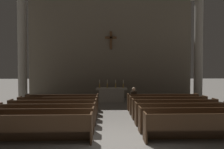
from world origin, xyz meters
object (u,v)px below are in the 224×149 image
object	(u,v)px
column_left_second	(22,51)
pew_right_row_1	(205,127)
pew_right_row_4	(174,109)
candlestick_outer_left	(100,85)
pew_left_row_4	(53,110)
pew_right_row_2	(192,119)
column_right_second	(198,51)
lone_worshipper	(133,98)
pew_right_row_6	(162,102)
pew_left_row_5	(58,106)
pew_right_row_3	(182,113)
pew_left_row_3	(47,114)
altar	(111,94)
pew_right_row_5	(168,105)
pew_left_row_2	(39,120)
pew_left_row_6	(63,102)
candlestick_outer_right	(123,85)
candlestick_inner_left	(107,85)
candlestick_inner_right	(116,85)
pew_left_row_1	(29,129)

from	to	relation	value
column_left_second	pew_right_row_1	bearing A→B (deg)	-38.98
pew_right_row_4	candlestick_outer_left	size ratio (longest dim) A/B	6.93
column_left_second	pew_left_row_4	bearing A→B (deg)	-53.40
pew_right_row_2	column_right_second	xyz separation A→B (m)	(3.21, 6.23, 3.12)
lone_worshipper	pew_right_row_6	bearing A→B (deg)	-1.34
pew_left_row_5	pew_right_row_3	world-z (taller)	same
pew_left_row_3	pew_left_row_5	xyz separation A→B (m)	(0.00, 1.91, 0.00)
pew_left_row_4	altar	xyz separation A→B (m)	(2.84, 4.81, 0.06)
candlestick_outer_left	pew_left_row_3	bearing A→B (deg)	-109.02
pew_left_row_5	pew_right_row_5	distance (m)	5.68
pew_left_row_3	pew_left_row_2	bearing A→B (deg)	-90.00
pew_left_row_6	candlestick_outer_right	distance (m)	4.74
column_left_second	pew_right_row_2	bearing A→B (deg)	-35.05
pew_left_row_4	pew_right_row_1	world-z (taller)	same
pew_left_row_6	candlestick_inner_left	bearing A→B (deg)	48.79
pew_right_row_1	lone_worshipper	world-z (taller)	lone_worshipper
pew_right_row_1	column_left_second	size ratio (longest dim) A/B	0.54
candlestick_inner_left	pew_right_row_5	bearing A→B (deg)	-50.85
pew_left_row_5	candlestick_inner_left	size ratio (longest dim) A/B	6.93
pew_left_row_2	pew_right_row_4	bearing A→B (deg)	18.62
candlestick_inner_right	candlestick_outer_right	world-z (taller)	same
pew_left_row_1	candlestick_inner_left	distance (m)	8.12
pew_left_row_1	candlestick_outer_left	bearing A→B (deg)	75.49
pew_right_row_3	pew_right_row_5	world-z (taller)	same
pew_right_row_5	candlestick_inner_left	xyz separation A→B (m)	(-3.14, 3.85, 0.71)
pew_left_row_1	pew_left_row_6	world-z (taller)	same
pew_right_row_6	altar	xyz separation A→B (m)	(-2.84, 2.90, 0.06)
pew_left_row_2	candlestick_inner_right	size ratio (longest dim) A/B	6.93
pew_right_row_3	pew_left_row_3	bearing A→B (deg)	180.00
pew_left_row_5	pew_right_row_4	size ratio (longest dim) A/B	1.00
pew_right_row_1	altar	world-z (taller)	altar
candlestick_outer_left	candlestick_inner_left	distance (m)	0.55
pew_left_row_1	pew_right_row_6	bearing A→B (deg)	40.11
column_left_second	candlestick_outer_right	distance (m)	7.32
pew_left_row_6	candlestick_inner_right	world-z (taller)	candlestick_inner_right
pew_left_row_2	pew_right_row_6	bearing A→B (deg)	33.97
pew_right_row_6	candlestick_inner_left	xyz separation A→B (m)	(-3.14, 2.90, 0.71)
pew_left_row_3	pew_right_row_3	world-z (taller)	same
pew_right_row_4	pew_left_row_4	bearing A→B (deg)	180.00
pew_right_row_3	candlestick_outer_left	world-z (taller)	candlestick_outer_left
pew_right_row_4	candlestick_outer_left	world-z (taller)	candlestick_outer_left
pew_left_row_6	column_left_second	bearing A→B (deg)	143.11
pew_left_row_3	pew_right_row_4	size ratio (longest dim) A/B	1.00
candlestick_inner_left	pew_left_row_3	bearing A→B (deg)	-113.76
candlestick_outer_right	pew_right_row_1	bearing A→B (deg)	-75.49
column_right_second	altar	world-z (taller)	column_right_second
pew_left_row_1	pew_left_row_4	distance (m)	2.87
pew_right_row_5	candlestick_outer_right	distance (m)	4.39
pew_left_row_3	pew_left_row_6	distance (m)	2.87
pew_left_row_4	candlestick_outer_left	world-z (taller)	candlestick_outer_left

